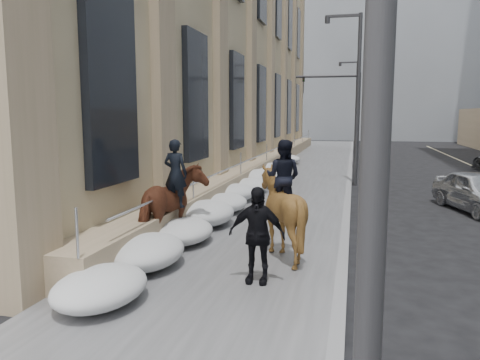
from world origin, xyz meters
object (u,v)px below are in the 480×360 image
mounted_horse_right (281,208)px  pedestrian (257,235)px  mounted_horse_left (173,203)px  car_silver (478,192)px

mounted_horse_right → pedestrian: 1.85m
mounted_horse_left → mounted_horse_right: 2.83m
mounted_horse_right → car_silver: bearing=-118.4°
mounted_horse_left → car_silver: bearing=-135.5°
pedestrian → car_silver: pedestrian is taller
mounted_horse_left → mounted_horse_right: mounted_horse_right is taller
mounted_horse_right → car_silver: size_ratio=0.64×
mounted_horse_left → mounted_horse_right: bearing=179.0°
mounted_horse_right → mounted_horse_left: bearing=3.5°
mounted_horse_left → pedestrian: (2.61, -2.21, -0.10)m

